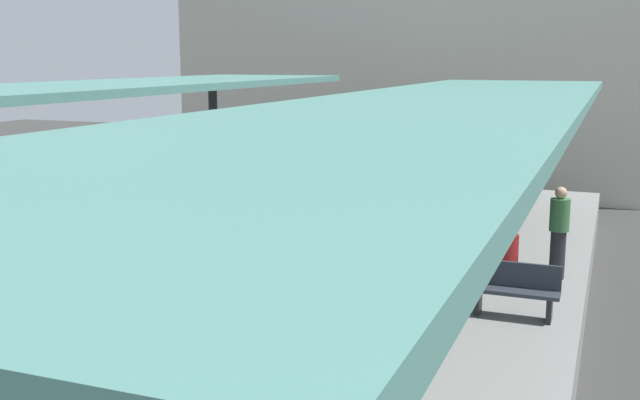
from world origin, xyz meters
TOP-DOWN VIEW (x-y plane):
  - ground_plane at (0.00, 0.00)m, footprint 80.00×80.00m
  - platform_left at (-3.80, 0.00)m, footprint 4.40×28.00m
  - platform_right at (3.80, 0.00)m, footprint 4.40×28.00m
  - track_ballast at (0.00, 0.00)m, footprint 3.20×28.00m
  - rail_near_side at (-0.72, 0.00)m, footprint 0.08×28.00m
  - rail_far_side at (0.72, 0.00)m, footprint 0.08×28.00m
  - commuter_train at (0.00, 7.93)m, footprint 2.78×13.01m
  - canopy_left at (-3.80, 1.40)m, footprint 4.18×21.00m
  - canopy_right at (3.80, 1.40)m, footprint 4.18×21.00m
  - platform_bench at (4.97, 1.61)m, footprint 1.40×0.41m
  - platform_sign at (4.20, -2.59)m, footprint 0.90×0.08m
  - litter_bin at (4.54, 3.88)m, footprint 0.44×0.44m
  - passenger_mid_platform at (2.58, -4.00)m, footprint 0.36×0.36m
  - passenger_far_end at (5.44, 4.06)m, footprint 0.36×0.36m
  - station_building_backdrop at (-1.50, 20.00)m, footprint 18.00×6.00m

SIDE VIEW (x-z plane):
  - ground_plane at x=0.00m, z-range 0.00..0.00m
  - track_ballast at x=0.00m, z-range 0.00..0.20m
  - rail_near_side at x=-0.72m, z-range 0.20..0.34m
  - rail_far_side at x=0.72m, z-range 0.20..0.34m
  - platform_left at x=-3.80m, z-range 0.00..1.00m
  - platform_right at x=3.80m, z-range 0.00..1.00m
  - litter_bin at x=4.54m, z-range 1.00..1.80m
  - platform_bench at x=4.97m, z-range 1.03..1.89m
  - commuter_train at x=0.00m, z-range 0.18..3.28m
  - passenger_far_end at x=5.44m, z-range 1.04..2.77m
  - passenger_mid_platform at x=2.58m, z-range 1.04..2.79m
  - platform_sign at x=4.20m, z-range 1.52..3.73m
  - canopy_right at x=3.80m, z-range 2.59..6.02m
  - canopy_left at x=-3.80m, z-range 2.64..6.16m
  - station_building_backdrop at x=-1.50m, z-range 0.00..11.00m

